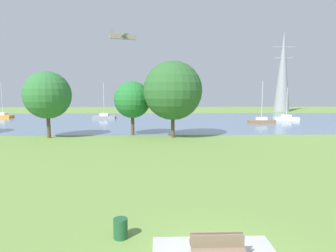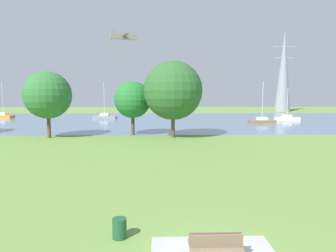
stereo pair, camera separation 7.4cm
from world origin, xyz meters
name	(u,v)px [view 2 (the right image)]	position (x,y,z in m)	size (l,w,h in m)	color
ground_plane	(178,146)	(0.00, 22.00, 0.00)	(160.00, 160.00, 0.00)	olive
bench_facing_water	(214,244)	(0.00, 0.27, 0.47)	(1.80, 0.48, 0.89)	#9E9C7F
bench_facing_inland	(217,252)	(0.00, -0.27, 0.47)	(1.80, 0.48, 0.89)	#9E9C7F
litter_bin	(119,228)	(-3.47, 1.75, 0.40)	(0.56, 0.56, 0.80)	#1E512D
water_surface	(169,121)	(0.00, 50.00, 0.01)	(140.00, 40.00, 0.02)	slate
sailboat_white	(287,118)	(23.12, 49.67, 0.46)	(5.02, 2.58, 6.36)	white
sailboat_orange	(4,116)	(-35.75, 57.40, 0.47)	(5.03, 2.99, 7.70)	orange
sailboat_brown	(262,121)	(16.42, 44.40, 0.47)	(4.88, 1.76, 7.47)	brown
sailboat_gray	(105,117)	(-13.40, 54.40, 0.47)	(4.91, 1.92, 7.46)	gray
tree_east_near	(48,95)	(-15.58, 28.20, 5.26)	(5.78, 5.78, 8.17)	brown
tree_west_near	(133,100)	(-5.42, 30.38, 4.63)	(4.79, 4.79, 7.04)	brown
tree_mid_shore	(173,91)	(-0.24, 28.00, 5.82)	(7.24, 7.24, 9.45)	brown
electricity_pylon	(283,71)	(32.90, 76.59, 11.25)	(6.40, 4.40, 22.48)	gray
light_aircraft	(123,37)	(-10.70, 67.27, 18.94)	(6.43, 8.33, 2.10)	gray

